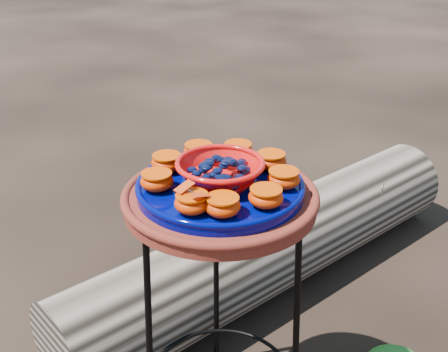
{
  "coord_description": "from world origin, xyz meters",
  "views": [
    {
      "loc": [
        -0.07,
        -1.15,
        1.34
      ],
      "look_at": [
        0.01,
        0.0,
        0.78
      ],
      "focal_mm": 45.0,
      "sensor_mm": 36.0,
      "label": 1
    }
  ],
  "objects": [
    {
      "name": "orange_half_6",
      "position": [
        -0.05,
        0.14,
        0.78
      ],
      "size": [
        0.07,
        0.07,
        0.04
      ],
      "primitive_type": "ellipsoid",
      "color": "#CB3200",
      "rests_on": "cobalt_plate"
    },
    {
      "name": "orange_half_5",
      "position": [
        0.05,
        0.13,
        0.78
      ],
      "size": [
        0.07,
        0.07,
        0.04
      ],
      "primitive_type": "ellipsoid",
      "color": "#CB3200",
      "rests_on": "cobalt_plate"
    },
    {
      "name": "orange_half_7",
      "position": [
        -0.12,
        0.08,
        0.78
      ],
      "size": [
        0.07,
        0.07,
        0.04
      ],
      "primitive_type": "ellipsoid",
      "color": "#CB3200",
      "rests_on": "cobalt_plate"
    },
    {
      "name": "orange_half_0",
      "position": [
        -0.07,
        -0.13,
        0.78
      ],
      "size": [
        0.07,
        0.07,
        0.04
      ],
      "primitive_type": "ellipsoid",
      "color": "#CB3200",
      "rests_on": "cobalt_plate"
    },
    {
      "name": "driftwood_log",
      "position": [
        0.24,
        0.63,
        0.17
      ],
      "size": [
        1.7,
        1.43,
        0.33
      ],
      "primitive_type": null,
      "rotation": [
        0.0,
        0.0,
        0.64
      ],
      "color": "black",
      "rests_on": "ground"
    },
    {
      "name": "orange_half_4",
      "position": [
        0.13,
        0.07,
        0.78
      ],
      "size": [
        0.07,
        0.07,
        0.04
      ],
      "primitive_type": "ellipsoid",
      "color": "#CB3200",
      "rests_on": "cobalt_plate"
    },
    {
      "name": "orange_half_2",
      "position": [
        0.09,
        -0.11,
        0.78
      ],
      "size": [
        0.07,
        0.07,
        0.04
      ],
      "primitive_type": "ellipsoid",
      "color": "#CB3200",
      "rests_on": "cobalt_plate"
    },
    {
      "name": "cobalt_plate",
      "position": [
        0.0,
        0.0,
        0.75
      ],
      "size": [
        0.38,
        0.38,
        0.03
      ],
      "primitive_type": "cylinder",
      "color": "#00043D",
      "rests_on": "terracotta_saucer"
    },
    {
      "name": "orange_half_1",
      "position": [
        -0.0,
        -0.14,
        0.78
      ],
      "size": [
        0.07,
        0.07,
        0.04
      ],
      "primitive_type": "ellipsoid",
      "color": "#CB3200",
      "rests_on": "cobalt_plate"
    },
    {
      "name": "orange_half_8",
      "position": [
        -0.14,
        -0.02,
        0.78
      ],
      "size": [
        0.07,
        0.07,
        0.04
      ],
      "primitive_type": "ellipsoid",
      "color": "#CB3200",
      "rests_on": "cobalt_plate"
    },
    {
      "name": "terracotta_saucer",
      "position": [
        0.0,
        0.0,
        0.72
      ],
      "size": [
        0.45,
        0.45,
        0.04
      ],
      "primitive_type": "cylinder",
      "color": "maroon",
      "rests_on": "plant_stand"
    },
    {
      "name": "butterfly",
      "position": [
        -0.07,
        -0.13,
        0.81
      ],
      "size": [
        0.1,
        0.1,
        0.02
      ],
      "primitive_type": null,
      "rotation": [
        0.0,
        0.0,
        0.68
      ],
      "color": "red",
      "rests_on": "orange_half_0"
    },
    {
      "name": "foliage_back",
      "position": [
        -0.15,
        0.47,
        0.08
      ],
      "size": [
        0.33,
        0.33,
        0.16
      ],
      "primitive_type": "ellipsoid",
      "color": "#18651E",
      "rests_on": "ground"
    },
    {
      "name": "plant_stand",
      "position": [
        0.0,
        0.0,
        0.35
      ],
      "size": [
        0.44,
        0.44,
        0.7
      ],
      "primitive_type": null,
      "color": "black",
      "rests_on": "ground"
    },
    {
      "name": "glass_gems",
      "position": [
        0.0,
        0.0,
        0.83
      ],
      "size": [
        0.15,
        0.15,
        0.03
      ],
      "primitive_type": null,
      "color": "black",
      "rests_on": "red_bowl"
    },
    {
      "name": "red_bowl",
      "position": [
        0.0,
        0.0,
        0.79
      ],
      "size": [
        0.19,
        0.19,
        0.05
      ],
      "primitive_type": null,
      "color": "red",
      "rests_on": "cobalt_plate"
    },
    {
      "name": "orange_half_3",
      "position": [
        0.14,
        -0.03,
        0.78
      ],
      "size": [
        0.07,
        0.07,
        0.04
      ],
      "primitive_type": "ellipsoid",
      "color": "#CB3200",
      "rests_on": "cobalt_plate"
    }
  ]
}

